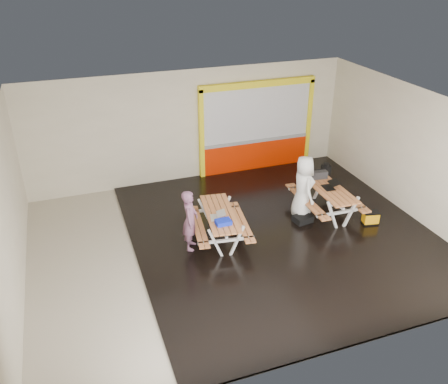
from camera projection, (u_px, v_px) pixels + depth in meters
name	position (u px, v px, depth m)	size (l,w,h in m)	color
room	(237.00, 180.00, 11.00)	(10.02, 8.02, 3.52)	beige
deck	(281.00, 233.00, 12.17)	(7.50, 7.98, 0.05)	black
kiosk	(257.00, 129.00, 15.08)	(3.88, 0.16, 3.00)	red
picnic_table_left	(220.00, 219.00, 11.64)	(1.61, 2.16, 0.80)	#DA854A
picnic_table_right	(327.00, 193.00, 12.79)	(1.50, 2.18, 0.86)	#DA854A
person_left	(190.00, 220.00, 11.16)	(0.56, 0.37, 1.55)	#7A4B67
person_right	(303.00, 187.00, 12.55)	(0.87, 0.57, 1.79)	white
laptop_left	(217.00, 216.00, 11.31)	(0.42, 0.39, 0.15)	silver
laptop_right	(330.00, 186.00, 12.60)	(0.45, 0.41, 0.18)	black
blue_pouch	(223.00, 222.00, 11.05)	(0.36, 0.26, 0.11)	#1125CB
toolbox	(319.00, 174.00, 13.12)	(0.49, 0.28, 0.27)	black
backpack	(326.00, 171.00, 13.76)	(0.31, 0.24, 0.45)	black
dark_case	(303.00, 219.00, 12.57)	(0.48, 0.36, 0.18)	black
fluke_bag	(370.00, 218.00, 12.45)	(0.46, 0.35, 0.36)	black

